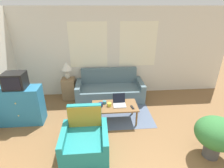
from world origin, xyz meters
name	(u,v)px	position (x,y,z in m)	size (l,w,h in m)	color
wall_back	(116,53)	(0.00, 3.93, 1.31)	(6.87, 0.06, 2.60)	silver
rug	(113,109)	(-0.20, 2.89, 0.00)	(1.94, 1.83, 0.01)	slate
couch	(110,90)	(-0.23, 3.50, 0.26)	(1.96, 0.83, 0.88)	slate
armchair	(85,141)	(-0.85, 1.37, 0.27)	(0.84, 0.80, 0.89)	teal
tv_dresser	(21,106)	(-2.39, 2.49, 0.46)	(0.98, 0.45, 0.91)	teal
television	(15,81)	(-2.39, 2.49, 1.09)	(0.45, 0.37, 0.36)	black
side_table	(69,88)	(-1.46, 3.64, 0.31)	(0.37, 0.37, 0.63)	#937551
table_lamp	(67,68)	(-1.46, 3.64, 0.97)	(0.32, 0.32, 0.51)	beige
coffee_table	(115,107)	(-0.20, 2.35, 0.39)	(1.08, 0.59, 0.43)	brown
laptop	(119,102)	(-0.08, 2.39, 0.49)	(0.30, 0.30, 0.24)	#B7B7BC
cup_navy	(109,105)	(-0.32, 2.33, 0.47)	(0.10, 0.10, 0.08)	gold
cup_yellow	(101,105)	(-0.53, 2.33, 0.48)	(0.10, 0.10, 0.10)	#191E4C
cup_white	(105,102)	(-0.43, 2.46, 0.47)	(0.09, 0.09, 0.07)	teal
tv_remote	(132,107)	(0.20, 2.22, 0.44)	(0.07, 0.16, 0.02)	black
potted_plant	(216,134)	(1.49, 1.10, 0.51)	(0.73, 0.73, 0.82)	#4C4C4C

